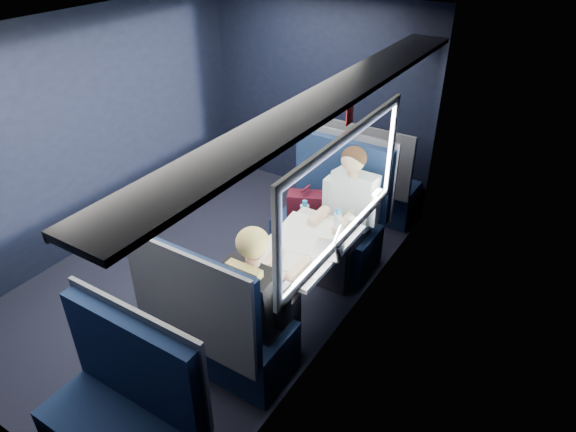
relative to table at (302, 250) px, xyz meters
The scene contains 13 objects.
ground 1.23m from the table, behind, with size 2.80×4.20×0.01m, color black.
room_shell 1.30m from the table, behind, with size 3.00×4.40×2.40m.
table is the anchor object (origin of this frame).
seat_bay_near 0.92m from the table, 102.58° to the left, with size 1.04×0.62×1.26m.
seat_bay_far 0.93m from the table, 101.78° to the right, with size 1.04×0.62×1.26m.
seat_row_front 1.82m from the table, 95.80° to the left, with size 1.04×0.51×1.16m.
seat_row_back 1.82m from the table, 95.80° to the right, with size 1.04×0.51×1.16m.
man 0.70m from the table, 84.48° to the left, with size 0.53×0.56×1.32m.
woman 0.71m from the table, 84.55° to the right, with size 0.53×0.56×1.32m.
papers 0.08m from the table, 32.15° to the left, with size 0.56×0.81×0.01m, color white.
laptop 0.31m from the table, ahead, with size 0.29×0.33×0.21m.
bottle_small 0.38m from the table, 59.01° to the left, with size 0.06×0.06×0.22m.
cup 0.50m from the table, 59.84° to the left, with size 0.07×0.07×0.10m, color white.
Camera 1 is at (2.75, -2.96, 3.11)m, focal length 32.00 mm.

